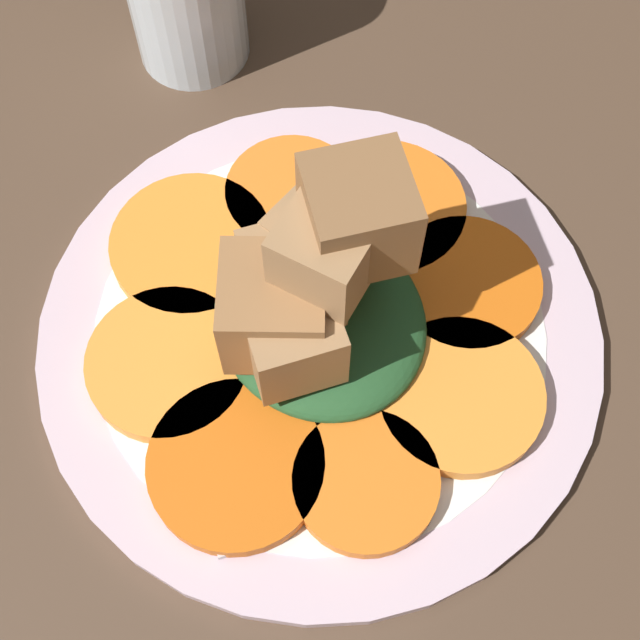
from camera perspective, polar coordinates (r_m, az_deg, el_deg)
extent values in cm
cube|color=#4C3828|center=(48.08, 0.00, -1.63)|extent=(120.00, 120.00, 2.00)
cylinder|color=silver|center=(46.72, 0.00, -0.87)|extent=(29.38, 29.38, 1.00)
cylinder|color=white|center=(46.67, 0.00, -0.84)|extent=(23.50, 23.50, 1.00)
cylinder|color=#D45F12|center=(47.41, 9.31, 2.27)|extent=(7.90, 7.90, 1.01)
cylinder|color=orange|center=(49.34, 4.29, 7.09)|extent=(8.66, 8.66, 1.01)
cylinder|color=orange|center=(49.78, -1.81, 8.07)|extent=(7.36, 7.36, 1.01)
cylinder|color=orange|center=(48.47, -8.22, 4.76)|extent=(8.72, 8.72, 1.01)
cylinder|color=orange|center=(45.46, -9.70, -2.74)|extent=(8.26, 8.26, 1.01)
cylinder|color=#D56013|center=(43.17, -5.39, -9.23)|extent=(8.52, 8.52, 1.01)
cylinder|color=orange|center=(42.81, 2.95, -10.31)|extent=(7.01, 7.01, 1.01)
cylinder|color=orange|center=(44.69, 9.00, -4.81)|extent=(8.26, 8.26, 1.01)
ellipsoid|color=#235128|center=(45.02, 0.00, 0.16)|extent=(11.59, 10.43, 2.57)
cube|color=olive|center=(41.07, -2.76, 0.45)|extent=(6.59, 6.59, 4.78)
cube|color=#9E754C|center=(42.17, -1.78, 2.64)|extent=(5.15, 5.15, 4.26)
cube|color=#9E754C|center=(43.15, 0.20, 5.04)|extent=(5.48, 5.48, 4.31)
cube|color=#9E754C|center=(40.84, -1.79, -1.11)|extent=(5.03, 5.03, 4.17)
cube|color=brown|center=(38.52, 2.61, 6.54)|extent=(5.57, 5.57, 4.46)
cube|color=#9E754C|center=(38.49, 0.45, 4.36)|extent=(5.39, 5.39, 3.94)
cube|color=silver|center=(44.13, -7.90, -7.51)|extent=(11.79, 3.68, 0.40)
cube|color=silver|center=(46.82, -9.99, -0.14)|extent=(1.91, 2.57, 0.40)
cube|color=silver|center=(48.35, -11.99, 2.60)|extent=(4.62, 1.33, 0.40)
cube|color=silver|center=(48.32, -11.24, 2.83)|extent=(4.62, 1.33, 0.40)
cube|color=silver|center=(48.31, -10.48, 3.05)|extent=(4.62, 1.33, 0.40)
cube|color=silver|center=(48.30, -9.72, 3.28)|extent=(4.62, 1.33, 0.40)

